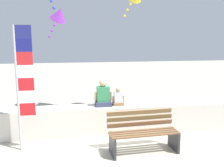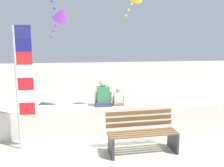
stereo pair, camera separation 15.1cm
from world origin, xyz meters
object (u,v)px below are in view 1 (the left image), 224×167
(flag_banner, at_px, (22,79))
(kite_purple, at_px, (59,14))
(person_adult, at_px, (103,95))
(park_bench, at_px, (143,133))
(person_child, at_px, (118,98))

(flag_banner, xyz_separation_m, kite_purple, (0.73, 3.00, 1.62))
(person_adult, distance_m, flag_banner, 2.13)
(park_bench, distance_m, kite_purple, 4.87)
(person_adult, height_order, kite_purple, kite_purple)
(person_child, bearing_deg, kite_purple, 125.07)
(flag_banner, height_order, kite_purple, kite_purple)
(park_bench, xyz_separation_m, kite_purple, (-1.86, 3.49, 2.83))
(person_adult, distance_m, kite_purple, 3.33)
(kite_purple, bearing_deg, person_adult, -62.64)
(flag_banner, bearing_deg, kite_purple, 76.25)
(flag_banner, bearing_deg, person_child, 19.49)
(park_bench, height_order, person_adult, person_adult)
(park_bench, xyz_separation_m, person_child, (-0.32, 1.30, 0.51))
(person_child, xyz_separation_m, flag_banner, (-2.28, -0.81, 0.71))
(person_adult, distance_m, person_child, 0.41)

